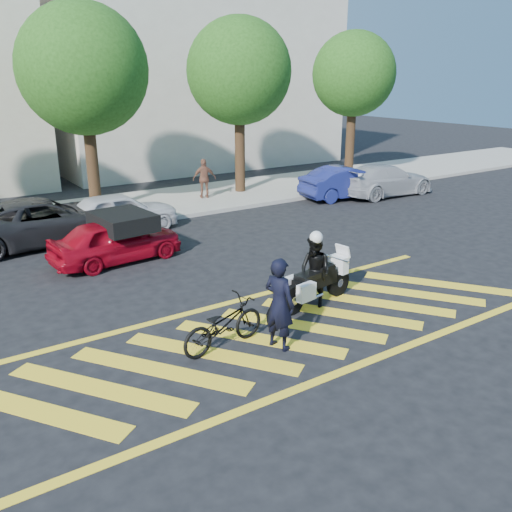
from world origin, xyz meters
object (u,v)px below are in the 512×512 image
bicycle (223,324)px  red_convertible (116,240)px  officer_moto (315,272)px  police_motorcycle (315,283)px  parked_mid_left (44,221)px  parked_right (347,182)px  parked_mid_right (119,212)px  officer_bike (279,304)px  parked_far_right (385,180)px

bicycle → red_convertible: 6.14m
officer_moto → police_motorcycle: bearing=61.1°
red_convertible → bicycle: bearing=173.5°
parked_mid_left → parked_right: 12.45m
police_motorcycle → parked_right: parked_right is taller
officer_moto → parked_mid_left: (-3.96, 8.49, -0.10)m
red_convertible → parked_right: parked_right is taller
red_convertible → parked_right: bearing=-82.9°
parked_mid_right → bicycle: bearing=172.1°
bicycle → parked_mid_right: (1.28, 9.12, 0.17)m
police_motorcycle → parked_right: size_ratio=0.55×
officer_bike → police_motorcycle: bearing=-74.1°
parked_mid_left → parked_mid_right: 2.44m
bicycle → red_convertible: (0.09, 6.14, 0.14)m
bicycle → parked_mid_left: (-1.15, 9.12, 0.22)m
police_motorcycle → bicycle: bearing=-176.6°
police_motorcycle → parked_right: (8.47, 8.06, 0.14)m
parked_right → officer_bike: bearing=139.2°
bicycle → officer_bike: bearing=-130.9°
officer_bike → bicycle: (-0.91, 0.58, -0.43)m
officer_moto → parked_right: officer_moto is taller
parked_mid_right → parked_far_right: size_ratio=0.84×
police_motorcycle → parked_far_right: size_ratio=0.48×
officer_bike → parked_mid_left: (-2.07, 9.70, -0.20)m
officer_moto → parked_far_right: size_ratio=0.35×
bicycle → parked_mid_left: parked_mid_left is taller
bicycle → red_convertible: bearing=-9.2°
bicycle → parked_mid_left: bearing=-1.1°
officer_moto → red_convertible: size_ratio=0.44×
officer_bike → red_convertible: size_ratio=0.50×
red_convertible → parked_right: size_ratio=0.89×
red_convertible → parked_far_right: 13.13m
police_motorcycle → red_convertible: bearing=107.4°
officer_bike → officer_moto: (1.89, 1.21, -0.10)m
parked_mid_right → parked_far_right: bearing=-94.4°
parked_mid_left → officer_moto: bearing=-156.6°
bicycle → parked_mid_left: 9.19m
red_convertible → parked_far_right: bearing=-86.7°
officer_bike → bicycle: bearing=41.1°
officer_bike → parked_mid_right: 9.71m
officer_bike → officer_moto: 2.25m
parked_right → parked_far_right: size_ratio=0.88×
parked_mid_left → parked_far_right: 14.24m
officer_moto → parked_right: bearing=124.6°
bicycle → police_motorcycle: 2.89m
police_motorcycle → parked_mid_right: parked_mid_right is taller
parked_mid_right → red_convertible: bearing=158.2°
police_motorcycle → red_convertible: red_convertible is taller
parked_mid_left → parked_far_right: bearing=-95.4°
parked_right → parked_far_right: bearing=-98.0°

